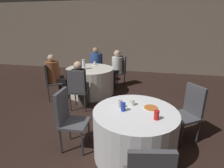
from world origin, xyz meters
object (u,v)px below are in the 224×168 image
object	(u,v)px
pizza_plate_near	(151,108)
chair_near_northeast	(190,109)
table_far	(90,81)
soda_can_silver	(120,104)
chair_far_north	(97,66)
person_black_shirt	(80,84)
bottle_far	(84,64)
person_blue_shirt	(96,65)
table_near	(135,133)
person_white_shirt	(115,69)
chair_far_south	(78,87)
soda_can_blue	(123,107)
chair_near_west	(68,115)
person_floral_shirt	(56,76)
chair_far_southwest	(49,78)
soda_can_red	(157,115)
chair_far_northeast	(120,68)

from	to	relation	value
pizza_plate_near	chair_near_northeast	bearing A→B (deg)	35.97
table_far	soda_can_silver	world-z (taller)	soda_can_silver
pizza_plate_near	chair_far_north	bearing A→B (deg)	119.73
person_black_shirt	bottle_far	world-z (taller)	person_black_shirt
person_blue_shirt	soda_can_silver	bearing A→B (deg)	106.20
table_near	soda_can_silver	xyz separation A→B (m)	(-0.23, 0.06, 0.43)
person_white_shirt	chair_far_south	bearing A→B (deg)	114.34
soda_can_blue	bottle_far	world-z (taller)	bottle_far
chair_near_west	pizza_plate_near	world-z (taller)	chair_near_west
person_floral_shirt	pizza_plate_near	size ratio (longest dim) A/B	5.43
chair_far_southwest	pizza_plate_near	bearing A→B (deg)	24.04
chair_near_west	chair_far_southwest	distance (m)	2.13
person_floral_shirt	soda_can_red	size ratio (longest dim) A/B	9.64
chair_near_west	soda_can_silver	world-z (taller)	chair_near_west
chair_near_northeast	soda_can_blue	xyz separation A→B (m)	(-1.01, -0.62, 0.22)
person_blue_shirt	person_black_shirt	size ratio (longest dim) A/B	1.06
chair_far_northeast	soda_can_silver	size ratio (longest dim) A/B	7.87
chair_far_north	person_blue_shirt	distance (m)	0.17
person_floral_shirt	person_black_shirt	distance (m)	0.90
chair_far_south	chair_near_northeast	bearing A→B (deg)	-19.68
chair_near_west	soda_can_blue	world-z (taller)	chair_near_west
chair_far_north	pizza_plate_near	bearing A→B (deg)	112.19
person_black_shirt	soda_can_blue	world-z (taller)	person_black_shirt
person_blue_shirt	person_floral_shirt	bearing A→B (deg)	59.15
table_near	person_white_shirt	bearing A→B (deg)	106.85
chair_far_south	bottle_far	size ratio (longest dim) A/B	3.59
person_blue_shirt	bottle_far	xyz separation A→B (m)	(-0.01, -1.02, 0.25)
chair_far_south	person_black_shirt	xyz separation A→B (m)	(-0.01, 0.17, 0.00)
chair_far_north	soda_can_blue	distance (m)	3.65
chair_near_northeast	chair_near_west	size ratio (longest dim) A/B	1.00
chair_near_west	chair_far_south	xyz separation A→B (m)	(-0.36, 1.23, 0.00)
chair_near_northeast	person_white_shirt	size ratio (longest dim) A/B	0.84
person_floral_shirt	table_far	bearing A→B (deg)	90.00
chair_near_west	soda_can_silver	distance (m)	0.83
chair_far_southwest	person_black_shirt	xyz separation A→B (m)	(0.95, -0.27, 0.00)
person_white_shirt	person_blue_shirt	bearing A→B (deg)	22.79
table_far	chair_far_southwest	distance (m)	1.09
chair_near_northeast	soda_can_silver	distance (m)	1.21
chair_far_northeast	table_far	bearing A→B (deg)	90.00
chair_far_north	person_black_shirt	bearing A→B (deg)	88.74
person_white_shirt	bottle_far	xyz separation A→B (m)	(-0.71, -0.81, 0.28)
chair_far_southwest	pizza_plate_near	world-z (taller)	chair_far_southwest
table_far	soda_can_blue	size ratio (longest dim) A/B	10.78
chair_far_southwest	person_floral_shirt	distance (m)	0.17
chair_far_southwest	soda_can_silver	bearing A→B (deg)	17.95
chair_near_west	chair_far_north	distance (m)	3.42
soda_can_silver	bottle_far	size ratio (longest dim) A/B	0.46
chair_far_southwest	soda_can_red	size ratio (longest dim) A/B	7.87
chair_far_southwest	soda_can_silver	world-z (taller)	chair_far_southwest
chair_far_north	person_blue_shirt	bearing A→B (deg)	90.00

